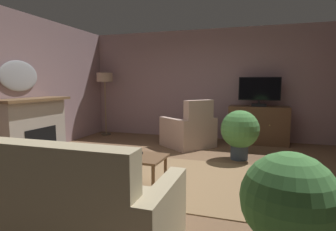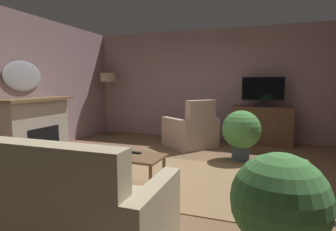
{
  "view_description": "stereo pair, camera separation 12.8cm",
  "coord_description": "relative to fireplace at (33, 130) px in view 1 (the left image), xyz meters",
  "views": [
    {
      "loc": [
        1.17,
        -3.95,
        1.41
      ],
      "look_at": [
        -0.14,
        0.19,
        0.89
      ],
      "focal_mm": 29.0,
      "sensor_mm": 36.0,
      "label": 1
    },
    {
      "loc": [
        1.29,
        -3.91,
        1.41
      ],
      "look_at": [
        -0.14,
        0.19,
        0.89
      ],
      "focal_mm": 29.0,
      "sensor_mm": 36.0,
      "label": 2
    }
  ],
  "objects": [
    {
      "name": "wall_mirror_oval",
      "position": [
        -0.25,
        -0.0,
        1.01
      ],
      "size": [
        0.06,
        0.89,
        0.58
      ],
      "primitive_type": "ellipsoid",
      "color": "#B2B7BF"
    },
    {
      "name": "potted_plant_tall_palm_by_window",
      "position": [
        3.74,
        1.06,
        -0.0
      ],
      "size": [
        0.7,
        0.7,
        0.92
      ],
      "color": "#3D4C5B",
      "rests_on": "ground_plane"
    },
    {
      "name": "fireplace",
      "position": [
        0.0,
        0.0,
        0.0
      ],
      "size": [
        0.9,
        1.56,
        1.13
      ],
      "color": "#4C4C51",
      "rests_on": "ground_plane"
    },
    {
      "name": "coffee_table",
      "position": [
        2.44,
        -0.8,
        -0.15
      ],
      "size": [
        0.9,
        0.57,
        0.45
      ],
      "color": "brown",
      "rests_on": "ground_plane"
    },
    {
      "name": "floor_lamp",
      "position": [
        0.12,
        2.44,
        0.91
      ],
      "size": [
        0.42,
        0.42,
        1.69
      ],
      "color": "#4C4233",
      "rests_on": "ground_plane"
    },
    {
      "name": "ground_plane",
      "position": [
        2.8,
        -0.1,
        -0.56
      ],
      "size": [
        6.75,
        6.54,
        0.04
      ],
      "primitive_type": "cube",
      "color": "brown"
    },
    {
      "name": "tv_cabinet",
      "position": [
        4.08,
        2.58,
        -0.12
      ],
      "size": [
        1.34,
        0.58,
        0.88
      ],
      "color": "#402A1C",
      "rests_on": "ground_plane"
    },
    {
      "name": "television",
      "position": [
        4.08,
        2.52,
        0.7
      ],
      "size": [
        0.92,
        0.2,
        0.67
      ],
      "color": "black",
      "rests_on": "tv_cabinet"
    },
    {
      "name": "armchair_by_fireplace",
      "position": [
        2.62,
        1.77,
        -0.21
      ],
      "size": [
        1.3,
        1.3,
        1.06
      ],
      "color": "#BC9E8E",
      "rests_on": "ground_plane"
    },
    {
      "name": "cat",
      "position": [
        1.33,
        0.45,
        -0.46
      ],
      "size": [
        0.54,
        0.53,
        0.18
      ],
      "color": "gray",
      "rests_on": "ground_plane"
    },
    {
      "name": "sofa_floral",
      "position": [
        2.29,
        -2.18,
        -0.22
      ],
      "size": [
        2.19,
        0.89,
        0.97
      ],
      "color": "tan",
      "rests_on": "ground_plane"
    },
    {
      "name": "wall_back",
      "position": [
        2.8,
        2.93,
        0.84
      ],
      "size": [
        6.75,
        0.1,
        2.76
      ],
      "primitive_type": "cube",
      "color": "gray",
      "rests_on": "ground_plane"
    },
    {
      "name": "potted_plant_small_fern_corner",
      "position": [
        4.22,
        -2.08,
        0.0
      ],
      "size": [
        0.67,
        0.67,
        0.94
      ],
      "color": "slate",
      "rests_on": "ground_plane"
    },
    {
      "name": "tv_remote",
      "position": [
        2.45,
        -0.69,
        -0.08
      ],
      "size": [
        0.17,
        0.06,
        0.02
      ],
      "primitive_type": "cube",
      "rotation": [
        0.0,
        0.0,
        6.23
      ],
      "color": "black",
      "rests_on": "coffee_table"
    },
    {
      "name": "wall_left",
      "position": [
        -0.33,
        -0.1,
        0.84
      ],
      "size": [
        0.1,
        6.54,
        2.76
      ],
      "primitive_type": "cube",
      "color": "gray",
      "rests_on": "ground_plane"
    },
    {
      "name": "rug_central",
      "position": [
        2.89,
        -0.32,
        -0.53
      ],
      "size": [
        2.38,
        2.02,
        0.01
      ],
      "primitive_type": "cube",
      "color": "#8E704C",
      "rests_on": "ground_plane"
    }
  ]
}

